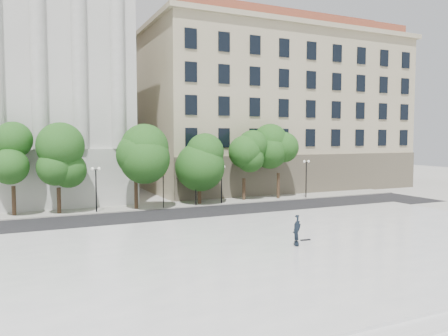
{
  "coord_description": "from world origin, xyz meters",
  "views": [
    {
      "loc": [
        -13.03,
        -19.44,
        7.13
      ],
      "look_at": [
        0.61,
        10.0,
        4.86
      ],
      "focal_mm": 35.0,
      "sensor_mm": 36.0,
      "label": 1
    }
  ],
  "objects": [
    {
      "name": "traffic_light_east",
      "position": [
        3.11,
        22.3,
        3.7
      ],
      "size": [
        0.8,
        1.79,
        4.2
      ],
      "color": "black",
      "rests_on": "ground"
    },
    {
      "name": "person_lying",
      "position": [
        2.12,
        2.67,
        0.71
      ],
      "size": [
        1.79,
        1.89,
        0.52
      ],
      "primitive_type": "imported",
      "rotation": [
        -1.54,
        0.0,
        0.73
      ],
      "color": "black",
      "rests_on": "plaza"
    },
    {
      "name": "plaza_steps",
      "position": [
        0.0,
        -8.9,
        0.12
      ],
      "size": [
        44.0,
        3.0,
        0.3
      ],
      "color": "white",
      "rests_on": "ground"
    },
    {
      "name": "street",
      "position": [
        0.0,
        18.0,
        0.01
      ],
      "size": [
        60.0,
        8.0,
        0.02
      ],
      "primitive_type": "cube",
      "color": "black",
      "rests_on": "ground"
    },
    {
      "name": "traffic_light_west",
      "position": [
        -0.36,
        22.3,
        3.73
      ],
      "size": [
        0.56,
        1.84,
        4.23
      ],
      "color": "black",
      "rests_on": "ground"
    },
    {
      "name": "lamp_posts",
      "position": [
        -0.4,
        22.6,
        2.99
      ],
      "size": [
        36.07,
        0.28,
        4.49
      ],
      "color": "black",
      "rests_on": "ground"
    },
    {
      "name": "far_sidewalk",
      "position": [
        0.0,
        24.0,
        0.06
      ],
      "size": [
        60.0,
        4.0,
        0.12
      ],
      "primitive_type": "cube",
      "color": "#AEABA1",
      "rests_on": "ground"
    },
    {
      "name": "building_east",
      "position": [
        20.0,
        38.91,
        11.14
      ],
      "size": [
        36.0,
        26.15,
        23.0
      ],
      "color": "#BAAD8E",
      "rests_on": "ground"
    },
    {
      "name": "street_trees",
      "position": [
        -0.06,
        23.38,
        5.04
      ],
      "size": [
        31.1,
        4.97,
        7.42
      ],
      "color": "#382619",
      "rests_on": "ground"
    },
    {
      "name": "skateboard",
      "position": [
        3.51,
        3.68,
        0.49
      ],
      "size": [
        0.7,
        0.23,
        0.07
      ],
      "primitive_type": "cube",
      "rotation": [
        0.0,
        0.0,
        -0.08
      ],
      "color": "black",
      "rests_on": "plaza"
    },
    {
      "name": "ground",
      "position": [
        0.0,
        0.0,
        0.0
      ],
      "size": [
        160.0,
        160.0,
        0.0
      ],
      "primitive_type": "plane",
      "color": "#B9B7AF",
      "rests_on": "ground"
    },
    {
      "name": "plaza",
      "position": [
        0.0,
        3.0,
        0.23
      ],
      "size": [
        44.0,
        22.0,
        0.45
      ],
      "primitive_type": "cube",
      "color": "white",
      "rests_on": "ground"
    }
  ]
}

